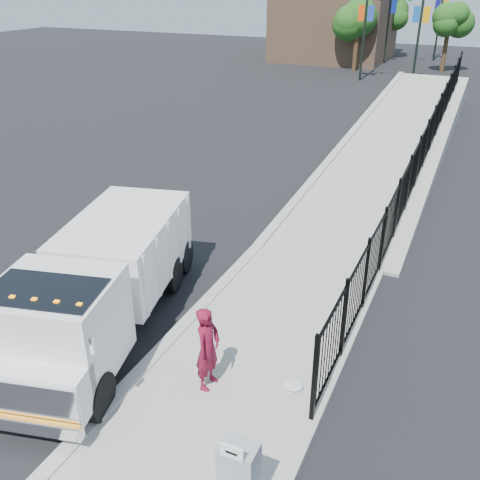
% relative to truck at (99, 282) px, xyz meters
% --- Properties ---
extents(ground, '(120.00, 120.00, 0.00)m').
position_rel_truck_xyz_m(ground, '(1.56, 1.33, -1.34)').
color(ground, black).
rests_on(ground, ground).
extents(sidewalk, '(3.55, 12.00, 0.12)m').
position_rel_truck_xyz_m(sidewalk, '(3.48, -0.67, -1.28)').
color(sidewalk, '#9E998E').
rests_on(sidewalk, ground).
extents(curb, '(0.30, 12.00, 0.16)m').
position_rel_truck_xyz_m(curb, '(1.56, -0.67, -1.26)').
color(curb, '#ADAAA3').
rests_on(curb, ground).
extents(ramp, '(3.95, 24.06, 3.19)m').
position_rel_truck_xyz_m(ramp, '(3.68, 17.33, -1.34)').
color(ramp, '#9E998E').
rests_on(ramp, ground).
extents(iron_fence, '(0.10, 28.00, 1.80)m').
position_rel_truck_xyz_m(iron_fence, '(5.11, 13.33, -0.44)').
color(iron_fence, black).
rests_on(iron_fence, ground).
extents(truck, '(3.80, 7.29, 2.39)m').
position_rel_truck_xyz_m(truck, '(0.00, 0.00, 0.00)').
color(truck, black).
rests_on(truck, ground).
extents(worker, '(0.44, 0.65, 1.74)m').
position_rel_truck_xyz_m(worker, '(3.00, -0.65, -0.35)').
color(worker, maroon).
rests_on(worker, sidewalk).
extents(utility_cabinet, '(0.55, 0.40, 1.25)m').
position_rel_truck_xyz_m(utility_cabinet, '(4.66, -2.85, -0.60)').
color(utility_cabinet, gray).
rests_on(utility_cabinet, sidewalk).
extents(arrow_sign, '(0.35, 0.04, 0.22)m').
position_rel_truck_xyz_m(arrow_sign, '(4.66, -3.07, 0.14)').
color(arrow_sign, white).
rests_on(arrow_sign, utility_cabinet).
extents(debris, '(0.38, 0.38, 0.10)m').
position_rel_truck_xyz_m(debris, '(4.54, -0.02, -1.17)').
color(debris, silver).
rests_on(debris, sidewalk).
extents(light_pole_0, '(3.77, 0.22, 8.00)m').
position_rel_truck_xyz_m(light_pole_0, '(-2.03, 34.79, 3.02)').
color(light_pole_0, black).
rests_on(light_pole_0, ground).
extents(light_pole_1, '(3.78, 0.22, 8.00)m').
position_rel_truck_xyz_m(light_pole_1, '(1.28, 34.81, 3.02)').
color(light_pole_1, black).
rests_on(light_pole_1, ground).
extents(light_pole_2, '(3.77, 0.22, 8.00)m').
position_rel_truck_xyz_m(light_pole_2, '(-2.10, 44.60, 3.02)').
color(light_pole_2, black).
rests_on(light_pole_2, ground).
extents(light_pole_3, '(3.78, 0.22, 8.00)m').
position_rel_truck_xyz_m(light_pole_3, '(1.27, 48.22, 3.02)').
color(light_pole_3, black).
rests_on(light_pole_3, ground).
extents(tree_0, '(3.10, 3.10, 5.55)m').
position_rel_truck_xyz_m(tree_0, '(-3.84, 39.08, 2.62)').
color(tree_0, '#382314').
rests_on(tree_0, ground).
extents(tree_1, '(2.11, 2.11, 5.05)m').
position_rel_truck_xyz_m(tree_1, '(3.01, 41.40, 2.56)').
color(tree_1, '#382314').
rests_on(tree_1, ground).
extents(tree_2, '(2.56, 2.56, 5.28)m').
position_rel_truck_xyz_m(tree_2, '(-2.66, 48.73, 2.60)').
color(tree_2, '#382314').
rests_on(tree_2, ground).
extents(building, '(10.00, 10.00, 8.00)m').
position_rel_truck_xyz_m(building, '(-7.44, 45.33, 2.66)').
color(building, '#8C664C').
rests_on(building, ground).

